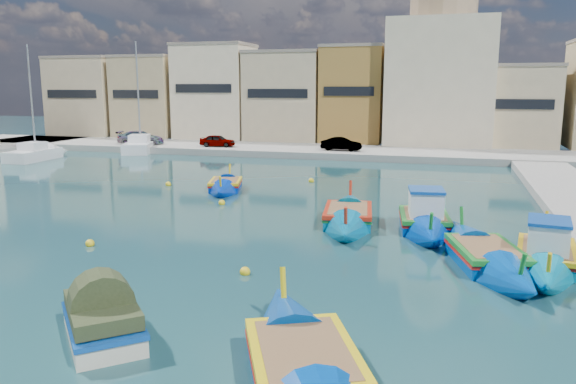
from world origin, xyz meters
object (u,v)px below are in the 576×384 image
at_px(tender_near, 103,322).
at_px(luzzu_cyan_mid, 348,218).
at_px(luzzu_blue_south, 486,258).
at_px(yacht_north, 143,146).
at_px(church_block, 441,64).
at_px(luzzu_blue_cabin, 424,221).
at_px(luzzu_cyan_south, 304,369).
at_px(luzzu_green, 226,186).
at_px(yacht_midnorth, 45,154).
at_px(luzzu_turquoise_cabin, 546,256).

bearing_deg(tender_near, luzzu_cyan_mid, 74.43).
xyz_separation_m(luzzu_blue_south, yacht_north, (-30.80, 29.15, 0.18)).
distance_m(church_block, luzzu_blue_cabin, 34.73).
bearing_deg(luzzu_cyan_mid, yacht_north, 135.65).
distance_m(luzzu_blue_south, tender_near, 13.21).
xyz_separation_m(tender_near, yacht_north, (-21.13, 38.16, -0.03)).
relative_size(luzzu_blue_cabin, yacht_north, 0.75).
bearing_deg(luzzu_cyan_mid, luzzu_cyan_south, -83.76).
height_order(church_block, luzzu_cyan_mid, church_block).
relative_size(luzzu_blue_cabin, tender_near, 2.44).
bearing_deg(yacht_north, luzzu_cyan_south, -55.61).
bearing_deg(tender_near, luzzu_blue_cabin, 61.94).
height_order(church_block, luzzu_blue_south, church_block).
distance_m(luzzu_green, yacht_north, 24.17).
relative_size(church_block, luzzu_blue_cabin, 2.26).
bearing_deg(yacht_midnorth, luzzu_cyan_mid, -28.48).
bearing_deg(luzzu_blue_south, luzzu_turquoise_cabin, 15.69).
bearing_deg(luzzu_cyan_south, luzzu_cyan_mid, 96.24).
bearing_deg(church_block, tender_near, -98.39).
bearing_deg(luzzu_cyan_south, luzzu_green, 116.45).
xyz_separation_m(luzzu_turquoise_cabin, yacht_midnorth, (-37.87, 20.44, 0.08)).
distance_m(luzzu_turquoise_cabin, tender_near, 15.15).
distance_m(luzzu_cyan_south, yacht_north, 46.98).
distance_m(church_block, luzzu_cyan_mid, 34.82).
xyz_separation_m(luzzu_blue_south, tender_near, (-9.67, -9.00, 0.21)).
bearing_deg(luzzu_blue_cabin, luzzu_blue_south, -63.07).
height_order(luzzu_blue_south, yacht_north, yacht_north).
height_order(tender_near, yacht_north, yacht_north).
bearing_deg(tender_near, luzzu_blue_south, 42.97).
bearing_deg(luzzu_blue_south, tender_near, -137.03).
bearing_deg(yacht_north, tender_near, -61.02).
bearing_deg(luzzu_green, yacht_midnorth, 155.15).
bearing_deg(luzzu_green, luzzu_cyan_mid, -36.29).
xyz_separation_m(church_block, luzzu_green, (-11.95, -27.26, -8.17)).
bearing_deg(church_block, luzzu_cyan_mid, -95.37).
height_order(luzzu_green, yacht_midnorth, yacht_midnorth).
bearing_deg(luzzu_turquoise_cabin, luzzu_green, 147.52).
bearing_deg(luzzu_green, luzzu_blue_cabin, -28.05).
distance_m(luzzu_blue_cabin, yacht_midnorth, 37.21).
height_order(luzzu_turquoise_cabin, luzzu_green, luzzu_turquoise_cabin).
bearing_deg(luzzu_blue_south, luzzu_green, 142.54).
height_order(luzzu_cyan_mid, luzzu_blue_south, luzzu_cyan_mid).
bearing_deg(church_block, luzzu_blue_cabin, -89.51).
bearing_deg(tender_near, luzzu_green, 103.77).
distance_m(luzzu_turquoise_cabin, luzzu_green, 19.78).
distance_m(luzzu_cyan_mid, yacht_north, 34.91).
bearing_deg(luzzu_cyan_south, church_block, 88.09).
bearing_deg(luzzu_green, yacht_north, 132.03).
bearing_deg(luzzu_blue_cabin, luzzu_cyan_mid, 178.76).
distance_m(tender_near, yacht_midnorth, 39.81).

